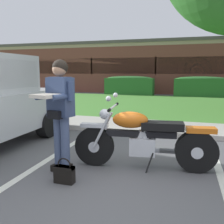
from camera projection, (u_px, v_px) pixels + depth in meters
ground_plane at (92, 185)px, 3.51m from camera, size 140.00×140.00×0.00m
curb_strip at (139, 132)px, 6.37m from camera, size 60.00×0.20×0.12m
concrete_walk at (146, 126)px, 7.17m from camera, size 60.00×1.50×0.08m
grass_lawn at (166, 105)px, 11.78m from camera, size 60.00×8.31×0.06m
stall_stripe_0 at (31, 170)px, 4.03m from camera, size 0.28×4.40×0.01m
motorcycle at (150, 139)px, 4.05m from camera, size 2.24×0.82×1.18m
rider_person at (60, 107)px, 3.87m from camera, size 0.53×0.64×1.70m
handbag at (64, 173)px, 3.56m from camera, size 0.28×0.13×0.36m
hedge_left at (129, 85)px, 16.73m from camera, size 3.13×0.90×1.24m
hedge_center_left at (201, 86)px, 15.38m from camera, size 3.09×0.90×1.24m
brick_building at (165, 68)px, 22.31m from camera, size 27.61×10.70×3.69m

